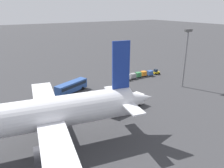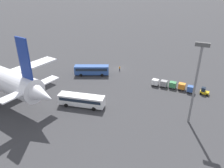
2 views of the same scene
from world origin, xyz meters
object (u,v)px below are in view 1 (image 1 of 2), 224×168
Objects in this scene: shuttle_bus_near at (71,86)px; cargo_cart_green at (138,75)px; shuttle_bus_far at (125,103)px; worker_person at (83,80)px; cargo_cart_white at (127,77)px; baggage_tug at (156,72)px; cargo_cart_blue at (150,73)px; cargo_cart_grey at (133,76)px; airplane at (41,115)px; cargo_cart_orange at (144,73)px.

cargo_cart_green is at bearing 158.56° from shuttle_bus_near.
shuttle_bus_near reaches higher than shuttle_bus_far.
cargo_cart_white reaches higher than worker_person.
shuttle_bus_far is at bearing 39.22° from baggage_tug.
cargo_cart_blue reaches higher than worker_person.
shuttle_bus_far is (-7.32, 18.51, -0.14)m from shuttle_bus_near.
cargo_cart_green is 2.61m from cargo_cart_grey.
shuttle_bus_near is 5.59× the size of cargo_cart_white.
airplane is 47.48m from cargo_cart_grey.
shuttle_bus_far is at bearing 53.45° from cargo_cart_white.
airplane reaches higher than cargo_cart_white.
shuttle_bus_far is 25.90m from worker_person.
cargo_cart_green is (-19.57, -19.78, -0.67)m from shuttle_bus_far.
shuttle_bus_far is (-22.26, -6.46, -5.42)m from airplane.
airplane is 25.64× the size of worker_person.
baggage_tug is 6.23m from cargo_cart_orange.
worker_person is 0.84× the size of cargo_cart_white.
cargo_cart_orange reaches higher than worker_person.
cargo_cart_blue is (-24.91, 6.73, 0.32)m from worker_person.
shuttle_bus_far is 31.32m from cargo_cart_blue.
baggage_tug is 14.03m from cargo_cart_white.
cargo_cart_grey is (7.81, -0.43, 0.00)m from cargo_cart_blue.
cargo_cart_green is at bearing 2.08° from cargo_cart_orange.
baggage_tug reaches higher than cargo_cart_white.
cargo_cart_white is (2.60, 0.21, 0.00)m from cargo_cart_grey.
baggage_tug is 1.21× the size of cargo_cart_green.
worker_person is 23.11m from cargo_cart_orange.
cargo_cart_grey is (-24.29, -1.08, -0.81)m from shuttle_bus_near.
shuttle_bus_near reaches higher than cargo_cart_grey.
shuttle_bus_far is at bearing 41.88° from cargo_cart_orange.
shuttle_bus_far is 27.83m from cargo_cart_green.
shuttle_bus_near is (-14.94, -24.97, -5.28)m from airplane.
cargo_cart_orange is 2.60m from cargo_cart_green.
baggage_tug is 1.21× the size of cargo_cart_grey.
worker_person is at bearing -17.20° from cargo_cart_green.
airplane reaches higher than cargo_cart_grey.
baggage_tug is at bearing 167.69° from worker_person.
cargo_cart_white is at bearing 158.13° from shuttle_bus_near.
cargo_cart_green is (2.60, 0.09, 0.00)m from cargo_cart_orange.
cargo_cart_white is (14.02, 0.28, 0.25)m from baggage_tug.
cargo_cart_grey and cargo_cart_white have the same top height.
cargo_cart_green and cargo_cart_grey have the same top height.
cargo_cart_orange is (-44.43, -26.33, -6.08)m from airplane.
cargo_cart_grey is at bearing 4.87° from baggage_tug.
cargo_cart_blue is 2.70m from cargo_cart_orange.
baggage_tug is at bearing -179.65° from cargo_cart_grey.
cargo_cart_orange is at bearing 158.50° from shuttle_bus_near.
airplane is at bearing 30.65° from cargo_cart_orange.
baggage_tug is 1.21× the size of cargo_cart_blue.
shuttle_bus_near is 5.59× the size of cargo_cart_blue.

